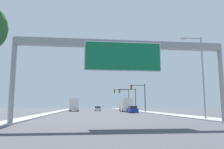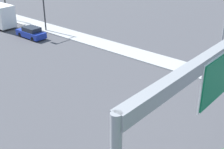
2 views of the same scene
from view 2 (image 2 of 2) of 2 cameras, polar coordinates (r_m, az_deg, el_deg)
sidewalk_right at (r=57.24m, az=-18.82°, el=10.15°), size 3.00×120.00×0.15m
car_near_center at (r=44.33m, az=-14.56°, el=7.42°), size 1.82×4.56×1.55m
traffic_light_near_intersection at (r=45.39m, az=-13.53°, el=12.74°), size 3.62×0.32×6.65m
street_lamp_right at (r=29.94m, az=19.68°, el=8.42°), size 2.76×0.28×9.88m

